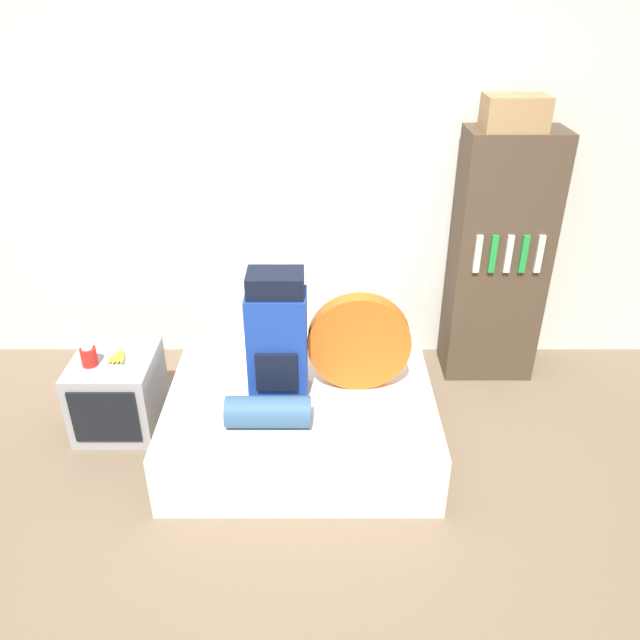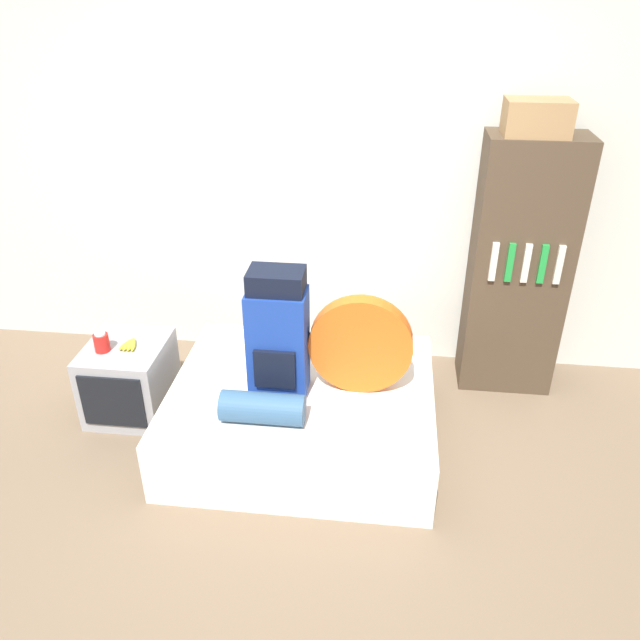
# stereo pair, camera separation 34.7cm
# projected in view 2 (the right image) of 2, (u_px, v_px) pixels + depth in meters

# --- Properties ---
(ground_plane) EXTENTS (16.00, 16.00, 0.00)m
(ground_plane) POSITION_uv_depth(u_px,v_px,m) (276.00, 509.00, 3.36)
(ground_plane) COLOR brown
(wall_back) EXTENTS (8.00, 0.05, 2.60)m
(wall_back) POSITION_uv_depth(u_px,v_px,m) (314.00, 182.00, 4.19)
(wall_back) COLOR silver
(wall_back) RESTS_ON ground_plane
(bed) EXTENTS (1.55, 1.32, 0.39)m
(bed) POSITION_uv_depth(u_px,v_px,m) (303.00, 411.00, 3.80)
(bed) COLOR silver
(bed) RESTS_ON ground_plane
(backpack) EXTENTS (0.33, 0.26, 0.76)m
(backpack) POSITION_uv_depth(u_px,v_px,m) (278.00, 335.00, 3.49)
(backpack) COLOR navy
(backpack) RESTS_ON bed
(tent_bag) EXTENTS (0.59, 0.10, 0.59)m
(tent_bag) POSITION_uv_depth(u_px,v_px,m) (361.00, 345.00, 3.54)
(tent_bag) COLOR #E05B19
(tent_bag) RESTS_ON bed
(sleeping_roll) EXTENTS (0.46, 0.17, 0.17)m
(sleeping_roll) POSITION_uv_depth(u_px,v_px,m) (263.00, 408.00, 3.36)
(sleeping_roll) COLOR #33567A
(sleeping_roll) RESTS_ON bed
(television) EXTENTS (0.49, 0.55, 0.49)m
(television) POSITION_uv_depth(u_px,v_px,m) (130.00, 379.00, 4.01)
(television) COLOR #939399
(television) RESTS_ON ground_plane
(canister) EXTENTS (0.09, 0.09, 0.13)m
(canister) POSITION_uv_depth(u_px,v_px,m) (102.00, 342.00, 3.82)
(canister) COLOR red
(canister) RESTS_ON television
(banana_bunch) EXTENTS (0.11, 0.15, 0.03)m
(banana_bunch) POSITION_uv_depth(u_px,v_px,m) (130.00, 344.00, 3.89)
(banana_bunch) COLOR yellow
(banana_bunch) RESTS_ON television
(bookshelf) EXTENTS (0.61, 0.37, 1.71)m
(bookshelf) POSITION_uv_depth(u_px,v_px,m) (518.00, 269.00, 4.03)
(bookshelf) COLOR #473828
(bookshelf) RESTS_ON ground_plane
(cardboard_box) EXTENTS (0.37, 0.24, 0.20)m
(cardboard_box) POSITION_uv_depth(u_px,v_px,m) (537.00, 117.00, 3.54)
(cardboard_box) COLOR #99754C
(cardboard_box) RESTS_ON bookshelf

